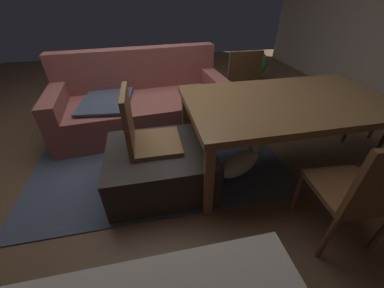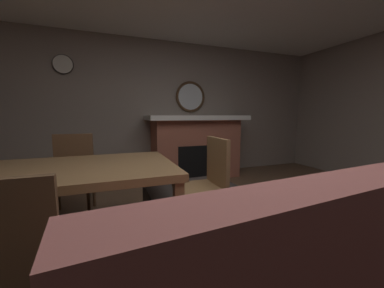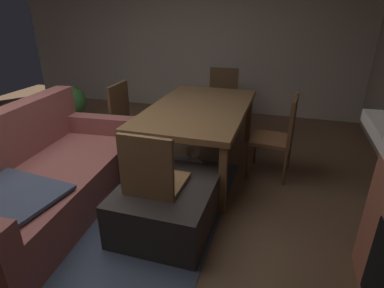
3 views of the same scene
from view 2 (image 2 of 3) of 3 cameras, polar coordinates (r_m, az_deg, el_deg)
wall_back_fireplace_side at (r=4.33m, az=-9.92°, el=8.43°), size 7.41×0.12×2.50m
area_rug at (r=2.06m, az=7.08°, el=-26.68°), size 2.60×2.00×0.01m
fireplace at (r=4.20m, az=0.96°, el=-0.56°), size 1.80×0.76×1.15m
round_wall_mirror at (r=4.44m, az=-0.39°, el=11.80°), size 0.59×0.05×0.59m
couch at (r=1.51m, az=24.77°, el=-27.00°), size 2.21×1.17×0.94m
ottoman_coffee_table at (r=2.43m, az=0.61°, el=-15.73°), size 0.93×0.78×0.41m
tv_remote at (r=2.31m, az=3.22°, el=-11.22°), size 0.07×0.17×0.02m
dining_table at (r=2.11m, az=-31.47°, el=-6.99°), size 1.88×1.08×0.74m
dining_chair_north at (r=1.32m, az=-39.27°, el=-23.04°), size 0.44×0.44×0.93m
dining_chair_south at (r=3.04m, az=-27.85°, el=-5.56°), size 0.47×0.47×0.93m
dining_chair_west at (r=2.30m, az=3.96°, el=-8.66°), size 0.44×0.44×0.93m
small_dog at (r=2.33m, az=-19.23°, el=-18.21°), size 0.56×0.42×0.29m
wall_clock at (r=4.28m, az=-29.77°, el=17.07°), size 0.30×0.03×0.30m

